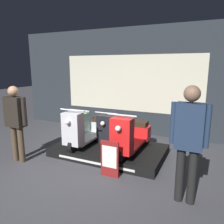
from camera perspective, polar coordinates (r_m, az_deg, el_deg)
ground_plane at (r=4.35m, az=-11.66°, el=-16.75°), size 30.00×30.00×0.00m
shop_wall_back at (r=6.78m, az=4.72°, el=7.91°), size 7.94×0.09×3.20m
display_platform at (r=5.28m, az=-0.74°, el=-9.96°), size 2.57×1.48×0.20m
scooter_display_left at (r=5.33m, az=-6.76°, el=-4.57°), size 0.60×1.67×0.96m
scooter_display_right at (r=4.85m, az=5.02°, el=-6.22°), size 0.60×1.67×0.96m
scooter_backrow_0 at (r=6.29m, az=-5.63°, el=-3.86°), size 0.60×1.67×0.96m
scooter_backrow_1 at (r=5.95m, az=0.82°, el=-4.73°), size 0.60×1.67×0.96m
person_left_browsing at (r=5.09m, az=-23.87°, el=-1.47°), size 0.58×0.24×1.67m
person_right_browsing at (r=3.40m, az=19.44°, el=-6.00°), size 0.55×0.24×1.81m
price_sign_board at (r=4.20m, az=-0.60°, el=-12.17°), size 0.36×0.04×0.70m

